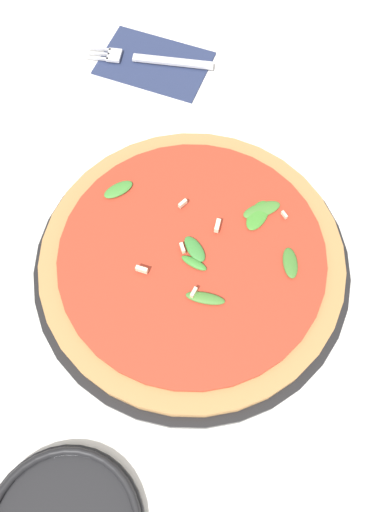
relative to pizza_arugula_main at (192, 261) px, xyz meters
The scene contains 4 objects.
ground_plane 0.04m from the pizza_arugula_main, 138.10° to the right, with size 6.00×6.00×0.00m, color white.
pizza_arugula_main is the anchor object (origin of this frame).
napkin 0.33m from the pizza_arugula_main, 62.12° to the right, with size 0.16×0.11×0.01m.
fork 0.33m from the pizza_arugula_main, 60.96° to the right, with size 0.19×0.05×0.00m.
Camera 1 is at (-0.05, 0.25, 0.54)m, focal length 35.00 mm.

